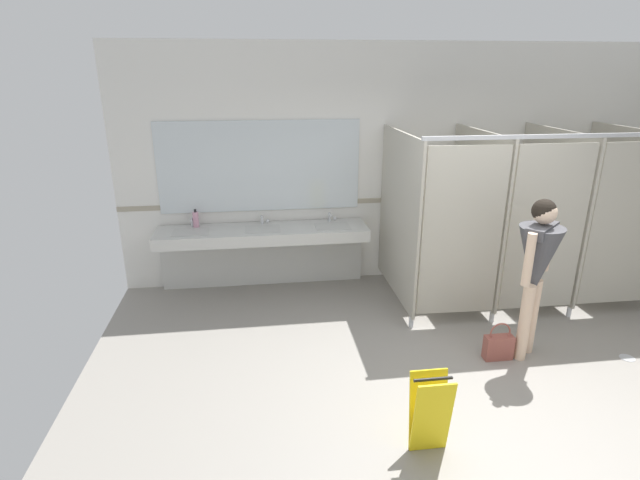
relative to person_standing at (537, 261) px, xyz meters
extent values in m
cube|color=gray|center=(-0.69, -0.41, -1.03)|extent=(7.04, 5.63, 0.10)
cube|color=silver|center=(-0.69, 2.16, 0.50)|extent=(7.04, 0.12, 2.97)
cube|color=#9E937F|center=(-0.69, 2.10, 0.07)|extent=(7.04, 0.01, 0.06)
cube|color=silver|center=(-2.47, 1.80, -0.23)|extent=(2.54, 0.56, 0.14)
cube|color=silver|center=(-2.47, 2.04, -0.64)|extent=(2.54, 0.08, 0.69)
cube|color=beige|center=(-3.32, 1.77, -0.21)|extent=(0.42, 0.31, 0.11)
cylinder|color=silver|center=(-3.32, 1.99, -0.10)|extent=(0.04, 0.04, 0.11)
cylinder|color=silver|center=(-3.32, 1.94, -0.06)|extent=(0.03, 0.11, 0.03)
sphere|color=silver|center=(-3.25, 2.00, -0.13)|extent=(0.04, 0.04, 0.04)
cube|color=beige|center=(-2.47, 1.77, -0.21)|extent=(0.42, 0.31, 0.11)
cylinder|color=silver|center=(-2.47, 1.99, -0.10)|extent=(0.04, 0.04, 0.11)
cylinder|color=silver|center=(-2.47, 1.94, -0.06)|extent=(0.03, 0.11, 0.03)
sphere|color=silver|center=(-2.40, 2.00, -0.13)|extent=(0.04, 0.04, 0.04)
cube|color=beige|center=(-1.62, 1.77, -0.21)|extent=(0.42, 0.31, 0.11)
cylinder|color=silver|center=(-1.62, 1.99, -0.10)|extent=(0.04, 0.04, 0.11)
cylinder|color=silver|center=(-1.62, 1.94, -0.06)|extent=(0.03, 0.11, 0.03)
sphere|color=silver|center=(-1.55, 2.00, -0.13)|extent=(0.04, 0.04, 0.04)
cube|color=silver|center=(-2.47, 2.09, 0.54)|extent=(2.44, 0.02, 1.10)
cube|color=#B2AD9E|center=(-0.92, 1.35, 0.08)|extent=(0.03, 1.48, 1.89)
cylinder|color=silver|center=(-0.92, 0.67, -0.92)|extent=(0.05, 0.05, 0.12)
cube|color=#B2AD9E|center=(0.00, 1.35, 0.08)|extent=(0.03, 1.48, 1.89)
cylinder|color=silver|center=(0.00, 0.67, -0.92)|extent=(0.05, 0.05, 0.12)
cube|color=#B2AD9E|center=(0.92, 1.35, 0.08)|extent=(0.03, 1.48, 1.89)
cylinder|color=silver|center=(0.92, 0.67, -0.92)|extent=(0.05, 0.05, 0.12)
cube|color=#B2AD9E|center=(1.85, 1.35, 0.08)|extent=(0.03, 1.48, 1.89)
cube|color=#B2AD9E|center=(-0.46, 0.64, 0.08)|extent=(0.84, 0.06, 1.79)
cube|color=#B2AD9E|center=(0.46, 0.64, 0.08)|extent=(0.84, 0.03, 1.79)
cube|color=#B2AD9E|center=(1.39, 0.64, 0.08)|extent=(0.84, 0.04, 1.79)
cube|color=#B7BABF|center=(0.46, 0.64, 1.04)|extent=(2.83, 0.04, 0.04)
cylinder|color=beige|center=(0.07, 0.06, -0.60)|extent=(0.11, 0.11, 0.77)
cylinder|color=beige|center=(-0.07, -0.06, -0.60)|extent=(0.11, 0.11, 0.77)
cone|color=#47474C|center=(0.00, 0.00, 0.00)|extent=(0.56, 0.56, 0.67)
cube|color=#47474C|center=(0.00, 0.00, 0.30)|extent=(0.42, 0.39, 0.10)
cylinder|color=beige|center=(0.18, 0.15, 0.09)|extent=(0.08, 0.08, 0.49)
cylinder|color=beige|center=(-0.18, -0.15, 0.09)|extent=(0.08, 0.08, 0.49)
sphere|color=beige|center=(0.00, 0.00, 0.47)|extent=(0.21, 0.21, 0.21)
sphere|color=black|center=(-0.01, 0.01, 0.48)|extent=(0.21, 0.21, 0.21)
cube|color=#934C42|center=(-0.29, -0.03, -0.86)|extent=(0.27, 0.11, 0.24)
torus|color=#934C42|center=(-0.29, -0.03, -0.70)|extent=(0.21, 0.02, 0.21)
cylinder|color=#D899B2|center=(-3.27, 1.97, -0.06)|extent=(0.07, 0.07, 0.19)
cylinder|color=black|center=(-3.27, 1.97, 0.05)|extent=(0.03, 0.03, 0.04)
cube|color=yellow|center=(-1.36, -1.14, -0.67)|extent=(0.28, 0.10, 0.62)
cube|color=yellow|center=(-1.36, -1.05, -0.67)|extent=(0.28, 0.10, 0.62)
cylinder|color=black|center=(-1.36, -1.10, -0.38)|extent=(0.28, 0.02, 0.02)
cylinder|color=#B7BABF|center=(0.97, -0.20, -0.98)|extent=(0.14, 0.14, 0.01)
camera|label=1|loc=(-2.53, -3.87, 1.67)|focal=27.51mm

